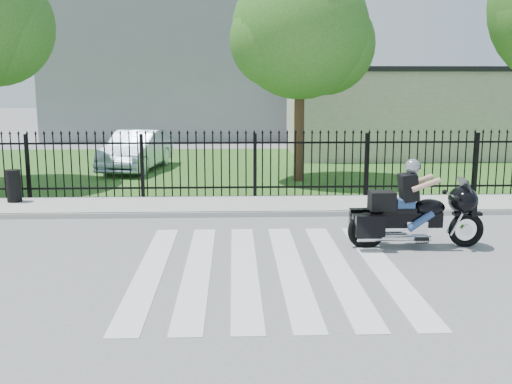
{
  "coord_description": "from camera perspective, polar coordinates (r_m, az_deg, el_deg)",
  "views": [
    {
      "loc": [
        -0.57,
        -9.83,
        3.2
      ],
      "look_at": [
        -0.13,
        1.85,
        1.0
      ],
      "focal_mm": 42.0,
      "sensor_mm": 36.0,
      "label": 1
    }
  ],
  "objects": [
    {
      "name": "tree_mid",
      "position": [
        19.0,
        4.24,
        15.05
      ],
      "size": [
        4.2,
        4.2,
        6.78
      ],
      "color": "#382316",
      "rests_on": "ground"
    },
    {
      "name": "iron_fence",
      "position": [
        16.01,
        -0.1,
        2.41
      ],
      "size": [
        26.0,
        0.04,
        1.8
      ],
      "color": "black",
      "rests_on": "ground"
    },
    {
      "name": "building_tall",
      "position": [
        36.03,
        -6.24,
        15.06
      ],
      "size": [
        15.0,
        10.0,
        12.0
      ],
      "primitive_type": "cube",
      "color": "gray",
      "rests_on": "ground"
    },
    {
      "name": "sidewalk",
      "position": [
        15.17,
        0.04,
        -1.28
      ],
      "size": [
        40.0,
        2.0,
        0.12
      ],
      "primitive_type": "cube",
      "color": "#ADAAA3",
      "rests_on": "ground"
    },
    {
      "name": "building_low_roof",
      "position": [
        26.92,
        14.45,
        11.18
      ],
      "size": [
        10.2,
        6.2,
        0.2
      ],
      "primitive_type": "cube",
      "color": "black",
      "rests_on": "building_low"
    },
    {
      "name": "litter_bin",
      "position": [
        16.47,
        -22.08,
        0.54
      ],
      "size": [
        0.41,
        0.41,
        0.82
      ],
      "primitive_type": "cylinder",
      "rotation": [
        0.0,
        0.0,
        -0.14
      ],
      "color": "black",
      "rests_on": "sidewalk"
    },
    {
      "name": "crosswalk",
      "position": [
        10.36,
        1.11,
        -7.31
      ],
      "size": [
        5.0,
        5.5,
        0.01
      ],
      "primitive_type": null,
      "color": "silver",
      "rests_on": "ground"
    },
    {
      "name": "motorcycle_rider",
      "position": [
        11.9,
        14.74,
        -1.73
      ],
      "size": [
        2.66,
        0.78,
        1.76
      ],
      "rotation": [
        0.0,
        0.0,
        -0.0
      ],
      "color": "black",
      "rests_on": "ground"
    },
    {
      "name": "grass_strip",
      "position": [
        22.07,
        -0.66,
        2.35
      ],
      "size": [
        40.0,
        12.0,
        0.02
      ],
      "primitive_type": "cube",
      "color": "#2B5C1F",
      "rests_on": "ground"
    },
    {
      "name": "ground",
      "position": [
        10.36,
        1.11,
        -7.34
      ],
      "size": [
        120.0,
        120.0,
        0.0
      ],
      "primitive_type": "plane",
      "color": "slate",
      "rests_on": "ground"
    },
    {
      "name": "curb",
      "position": [
        14.2,
        0.19,
        -2.12
      ],
      "size": [
        40.0,
        0.12,
        0.12
      ],
      "primitive_type": "cube",
      "color": "#ADAAA3",
      "rests_on": "ground"
    },
    {
      "name": "building_low",
      "position": [
        26.96,
        14.26,
        7.25
      ],
      "size": [
        10.0,
        6.0,
        3.5
      ],
      "primitive_type": "cube",
      "color": "beige",
      "rests_on": "ground"
    },
    {
      "name": "parked_car",
      "position": [
        21.72,
        -11.32,
        3.91
      ],
      "size": [
        2.2,
        4.47,
        1.41
      ],
      "primitive_type": "imported",
      "rotation": [
        0.0,
        0.0,
        -0.17
      ],
      "color": "silver",
      "rests_on": "grass_strip"
    }
  ]
}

